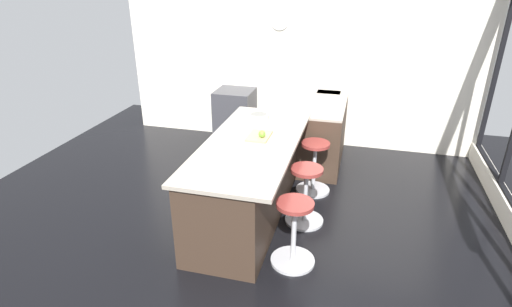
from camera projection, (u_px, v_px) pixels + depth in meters
ground_plane at (253, 221)px, 4.73m from camera, size 7.36×7.36×0.00m
interior_partition_left at (297, 52)px, 6.45m from camera, size 0.15×5.66×2.97m
sink_cabinet at (326, 123)px, 6.43m from camera, size 2.28×0.60×1.19m
oven_range at (235, 116)px, 6.79m from camera, size 0.60×0.61×0.88m
kitchen_island at (248, 178)px, 4.70m from camera, size 2.35×0.99×0.93m
stool_by_window at (314, 169)px, 5.26m from camera, size 0.44×0.44×0.69m
stool_middle at (305, 197)px, 4.61m from camera, size 0.44×0.44×0.69m
stool_near_camera at (294, 235)px, 3.95m from camera, size 0.44×0.44×0.69m
cutting_board at (259, 136)px, 4.62m from camera, size 0.36×0.24×0.02m
apple_green at (262, 134)px, 4.54m from camera, size 0.08×0.08×0.08m
fruit_bowl at (259, 116)px, 5.15m from camera, size 0.25×0.25×0.07m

